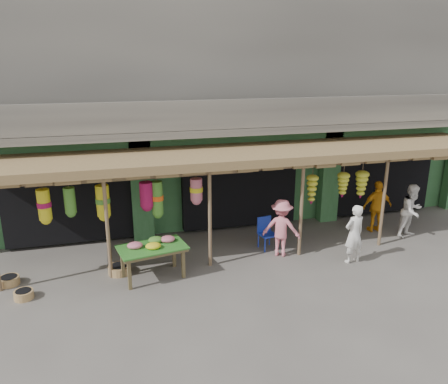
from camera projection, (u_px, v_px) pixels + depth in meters
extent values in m
plane|color=#514C47|center=(262.00, 256.00, 11.91)|extent=(80.00, 80.00, 0.00)
cube|color=gray|center=(217.00, 63.00, 15.06)|extent=(16.00, 6.00, 4.00)
cube|color=#2D6033|center=(216.00, 161.00, 16.23)|extent=(16.00, 5.70, 3.00)
cube|color=gray|center=(245.00, 130.00, 12.50)|extent=(16.00, 0.90, 0.22)
cube|color=gray|center=(250.00, 114.00, 11.98)|extent=(16.00, 0.10, 0.80)
cube|color=#2D6033|center=(241.00, 139.00, 12.97)|extent=(16.00, 0.35, 0.35)
cube|color=yellow|center=(64.00, 152.00, 11.68)|extent=(1.70, 0.06, 0.55)
cube|color=#B21414|center=(64.00, 152.00, 11.65)|extent=(1.30, 0.02, 0.30)
cube|color=black|center=(72.00, 191.00, 13.05)|extent=(3.60, 2.00, 2.50)
cube|color=black|center=(232.00, 180.00, 14.29)|extent=(3.60, 2.00, 2.50)
cube|color=black|center=(367.00, 170.00, 15.53)|extent=(3.60, 2.00, 2.50)
cube|color=#2D6033|center=(142.00, 190.00, 12.62)|extent=(0.60, 0.35, 3.00)
cube|color=#2D6033|center=(329.00, 176.00, 14.11)|extent=(0.60, 0.35, 3.00)
cylinder|color=brown|center=(107.00, 228.00, 10.35)|extent=(0.09, 0.09, 2.60)
cylinder|color=brown|center=(210.00, 218.00, 10.98)|extent=(0.09, 0.09, 2.60)
cylinder|color=brown|center=(301.00, 210.00, 11.60)|extent=(0.09, 0.09, 2.60)
cylinder|color=brown|center=(383.00, 202.00, 12.22)|extent=(0.09, 0.09, 2.60)
cylinder|color=brown|center=(258.00, 169.00, 10.93)|extent=(12.90, 0.08, 0.08)
cylinder|color=brown|center=(146.00, 178.00, 10.66)|extent=(5.50, 0.06, 0.06)
cube|color=brown|center=(253.00, 153.00, 11.96)|extent=(14.00, 2.70, 0.22)
cube|color=brown|center=(129.00, 276.00, 10.07)|extent=(0.09, 0.09, 0.71)
cube|color=brown|center=(183.00, 264.00, 10.62)|extent=(0.09, 0.09, 0.71)
cube|color=brown|center=(123.00, 264.00, 10.64)|extent=(0.09, 0.09, 0.71)
cube|color=brown|center=(174.00, 254.00, 11.19)|extent=(0.09, 0.09, 0.71)
cube|color=brown|center=(152.00, 249.00, 10.51)|extent=(1.68, 1.16, 0.07)
cube|color=#26661E|center=(152.00, 247.00, 10.50)|extent=(1.75, 1.22, 0.03)
ellipsoid|color=#D3697F|center=(135.00, 245.00, 10.41)|extent=(0.37, 0.31, 0.15)
ellipsoid|color=yellow|center=(153.00, 246.00, 10.38)|extent=(0.37, 0.31, 0.15)
ellipsoid|color=#D3697F|center=(168.00, 239.00, 10.77)|extent=(0.37, 0.31, 0.15)
ellipsoid|color=#4B8B2E|center=(156.00, 240.00, 10.73)|extent=(0.37, 0.31, 0.15)
cylinder|color=#1B34B2|center=(265.00, 245.00, 12.07)|extent=(0.04, 0.04, 0.41)
cylinder|color=#1B34B2|center=(276.00, 243.00, 12.22)|extent=(0.04, 0.04, 0.41)
cylinder|color=#1B34B2|center=(258.00, 241.00, 12.38)|extent=(0.04, 0.04, 0.41)
cylinder|color=#1B34B2|center=(269.00, 238.00, 12.53)|extent=(0.04, 0.04, 0.41)
cube|color=#1B34B2|center=(267.00, 234.00, 12.23)|extent=(0.50, 0.50, 0.05)
cube|color=#1B34B2|center=(264.00, 224.00, 12.34)|extent=(0.43, 0.12, 0.46)
cylinder|color=#997445|center=(9.00, 281.00, 10.37)|extent=(0.53, 0.53, 0.20)
cylinder|color=olive|center=(120.00, 269.00, 10.90)|extent=(0.70, 0.70, 0.21)
cylinder|color=#9D7F49|center=(24.00, 295.00, 9.75)|extent=(0.47, 0.47, 0.19)
imported|color=white|center=(354.00, 234.00, 11.32)|extent=(0.64, 0.48, 1.59)
imported|color=white|center=(412.00, 211.00, 12.99)|extent=(0.94, 0.83, 1.62)
imported|color=orange|center=(377.00, 206.00, 13.38)|extent=(0.97, 0.45, 1.61)
imported|color=#DE7584|center=(281.00, 228.00, 11.73)|extent=(1.18, 1.03, 1.58)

